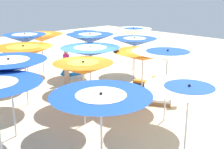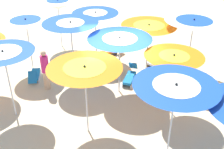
# 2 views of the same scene
# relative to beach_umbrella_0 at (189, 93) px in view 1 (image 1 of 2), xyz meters

# --- Properties ---
(ground) EXTENTS (38.88, 38.88, 0.04)m
(ground) POSITION_rel_beach_umbrella_0_xyz_m (0.79, 5.05, -1.93)
(ground) COLOR beige
(beach_umbrella_0) EXTENTS (2.15, 2.15, 2.14)m
(beach_umbrella_0) POSITION_rel_beach_umbrella_0_xyz_m (0.00, 0.00, 0.00)
(beach_umbrella_0) COLOR silver
(beach_umbrella_0) RESTS_ON ground
(beach_umbrella_1) EXTENTS (2.29, 2.29, 2.49)m
(beach_umbrella_1) POSITION_rel_beach_umbrella_0_xyz_m (1.73, 1.89, 0.36)
(beach_umbrella_1) COLOR silver
(beach_umbrella_1) RESTS_ON ground
(beach_umbrella_2) EXTENTS (2.27, 2.27, 2.16)m
(beach_umbrella_2) POSITION_rel_beach_umbrella_0_xyz_m (2.39, 3.47, 0.01)
(beach_umbrella_2) COLOR silver
(beach_umbrella_2) RESTS_ON ground
(beach_umbrella_3) EXTENTS (2.06, 2.06, 2.26)m
(beach_umbrella_3) POSITION_rel_beach_umbrella_0_xyz_m (4.08, 5.39, 0.11)
(beach_umbrella_3) COLOR silver
(beach_umbrella_3) RESTS_ON ground
(beach_umbrella_4) EXTENTS (1.94, 1.94, 2.44)m
(beach_umbrella_4) POSITION_rel_beach_umbrella_0_xyz_m (5.72, 6.95, 0.25)
(beach_umbrella_4) COLOR silver
(beach_umbrella_4) RESTS_ON ground
(beach_umbrella_5) EXTENTS (2.24, 2.24, 2.20)m
(beach_umbrella_5) POSITION_rel_beach_umbrella_0_xyz_m (-2.02, 0.92, 0.04)
(beach_umbrella_5) COLOR silver
(beach_umbrella_5) RESTS_ON ground
(beach_umbrella_6) EXTENTS (1.92, 1.92, 2.19)m
(beach_umbrella_6) POSITION_rel_beach_umbrella_0_xyz_m (-0.43, 3.55, 0.02)
(beach_umbrella_6) COLOR silver
(beach_umbrella_6) RESTS_ON ground
(beach_umbrella_7) EXTENTS (2.30, 2.30, 2.28)m
(beach_umbrella_7) POSITION_rel_beach_umbrella_0_xyz_m (1.06, 4.98, 0.14)
(beach_umbrella_7) COLOR silver
(beach_umbrella_7) RESTS_ON ground
(beach_umbrella_8) EXTENTS (2.14, 2.14, 2.50)m
(beach_umbrella_8) POSITION_rel_beach_umbrella_0_xyz_m (2.38, 6.59, 0.33)
(beach_umbrella_8) COLOR silver
(beach_umbrella_8) RESTS_ON ground
(beach_umbrella_9) EXTENTS (1.99, 1.99, 2.35)m
(beach_umbrella_9) POSITION_rel_beach_umbrella_0_xyz_m (3.51, 8.32, 0.18)
(beach_umbrella_9) COLOR silver
(beach_umbrella_9) RESTS_ON ground
(beach_umbrella_11) EXTENTS (2.17, 2.17, 2.47)m
(beach_umbrella_11) POSITION_rel_beach_umbrella_0_xyz_m (-2.47, 4.36, 0.29)
(beach_umbrella_11) COLOR silver
(beach_umbrella_11) RESTS_ON ground
(beach_umbrella_12) EXTENTS (2.16, 2.16, 2.38)m
(beach_umbrella_12) POSITION_rel_beach_umbrella_0_xyz_m (-0.95, 6.45, 0.20)
(beach_umbrella_12) COLOR silver
(beach_umbrella_12) RESTS_ON ground
(beach_umbrella_13) EXTENTS (1.94, 1.94, 2.46)m
(beach_umbrella_13) POSITION_rel_beach_umbrella_0_xyz_m (0.34, 8.79, 0.30)
(beach_umbrella_13) COLOR silver
(beach_umbrella_13) RESTS_ON ground
(beach_umbrella_14) EXTENTS (2.26, 2.26, 2.21)m
(beach_umbrella_14) POSITION_rel_beach_umbrella_0_xyz_m (1.93, 10.06, 0.03)
(beach_umbrella_14) COLOR silver
(beach_umbrella_14) RESTS_ON ground
(lounger_0) EXTENTS (1.29, 0.46, 0.62)m
(lounger_0) POSITION_rel_beach_umbrella_0_xyz_m (2.58, 8.21, -1.71)
(lounger_0) COLOR silver
(lounger_0) RESTS_ON ground
(lounger_1) EXTENTS (1.30, 0.92, 0.62)m
(lounger_1) POSITION_rel_beach_umbrella_0_xyz_m (1.72, 4.37, -1.71)
(lounger_1) COLOR silver
(lounger_1) RESTS_ON ground
(lounger_2) EXTENTS (0.93, 1.20, 0.56)m
(lounger_2) POSITION_rel_beach_umbrella_0_xyz_m (2.82, 2.79, -1.72)
(lounger_2) COLOR olive
(lounger_2) RESTS_ON ground
(lounger_3) EXTENTS (0.69, 1.37, 0.54)m
(lounger_3) POSITION_rel_beach_umbrella_0_xyz_m (4.19, 4.77, -1.72)
(lounger_3) COLOR #333338
(lounger_3) RESTS_ON ground
(beachgoer_0) EXTENTS (0.30, 0.30, 1.64)m
(beachgoer_0) POSITION_rel_beach_umbrella_0_xyz_m (1.80, 7.70, -1.06)
(beachgoer_0) COLOR #D8A87F
(beachgoer_0) RESTS_ON ground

